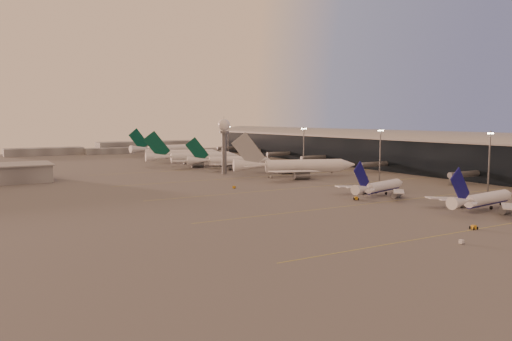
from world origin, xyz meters
TOP-DOWN VIEW (x-y plane):
  - ground at (0.00, 0.00)m, footprint 700.00×700.00m
  - taxiway_markings at (30.00, 56.00)m, footprint 180.00×185.25m
  - terminal at (107.88, 110.09)m, footprint 57.00×362.00m
  - radar_tower at (5.00, 120.00)m, footprint 6.40×6.40m
  - mast_a at (58.00, 0.00)m, footprint 3.60×0.56m
  - mast_b at (55.00, 55.00)m, footprint 3.60×0.56m
  - mast_c at (50.00, 110.00)m, footprint 3.60×0.56m
  - mast_d at (48.00, 200.00)m, footprint 3.60×0.56m
  - distant_horizon at (2.62, 325.14)m, footprint 165.00×37.50m
  - narrowbody_near at (29.55, -18.35)m, footprint 38.19×30.31m
  - narrowbody_mid at (22.97, 21.48)m, footprint 35.85×28.18m
  - widebody_white at (31.78, 91.01)m, footprint 63.16×49.79m
  - greentail_a at (22.06, 146.59)m, footprint 51.65×41.27m
  - greentail_b at (10.08, 173.03)m, footprint 60.93×48.81m
  - greentail_c at (20.30, 215.32)m, footprint 52.95×42.02m
  - greentail_d at (25.26, 267.45)m, footprint 61.53×49.37m
  - gsv_truck_a at (-13.23, -43.46)m, footprint 5.25×2.37m
  - gsv_tug_near at (2.61, -34.81)m, footprint 2.62×3.92m
  - gsv_catering_a at (48.88, -9.24)m, footprint 5.47×3.02m
  - gsv_tug_mid at (8.13, 18.27)m, footprint 4.53×3.88m
  - gsv_truck_b at (43.61, 34.03)m, footprint 6.35×4.48m
  - gsv_truck_c at (-15.96, 67.94)m, footprint 5.65×4.26m
  - gsv_catering_b at (59.63, 68.79)m, footprint 4.92×2.57m
  - gsv_tug_far at (16.64, 91.60)m, footprint 4.02×4.52m
  - gsv_tug_hangar at (45.03, 158.39)m, footprint 4.25×2.84m

SIDE VIEW (x-z plane):
  - ground at x=0.00m, z-range 0.00..0.00m
  - taxiway_markings at x=30.00m, z-range 0.00..0.02m
  - gsv_tug_near at x=2.61m, z-range 0.02..1.07m
  - gsv_tug_far at x=16.64m, z-range 0.02..1.13m
  - gsv_tug_mid at x=8.13m, z-range 0.02..1.13m
  - gsv_tug_hangar at x=45.03m, z-range 0.02..1.16m
  - gsv_truck_a at x=-13.23m, z-range 0.02..2.07m
  - gsv_truck_c at x=-15.96m, z-range 0.02..2.19m
  - gsv_truck_b at x=43.61m, z-range 0.02..2.45m
  - gsv_catering_b at x=59.63m, z-range 0.00..3.92m
  - gsv_catering_a at x=48.88m, z-range 0.00..4.28m
  - narrowbody_mid at x=22.97m, z-range -4.28..10.11m
  - narrowbody_near at x=29.55m, z-range -4.45..10.50m
  - greentail_a at x=22.06m, z-range -6.15..12.87m
  - greentail_c at x=20.30m, z-range -6.49..13.59m
  - distant_horizon at x=2.62m, z-range -0.61..8.39m
  - greentail_b at x=10.08m, z-range -7.21..15.08m
  - greentail_d at x=25.26m, z-range -7.25..15.18m
  - widebody_white at x=31.78m, z-range -7.54..15.54m
  - terminal at x=107.88m, z-range -1.00..22.04m
  - mast_a at x=58.00m, z-range 1.24..26.24m
  - mast_b at x=55.00m, z-range 1.24..26.24m
  - mast_c at x=50.00m, z-range 1.24..26.24m
  - mast_d at x=48.00m, z-range 1.24..26.24m
  - radar_tower at x=5.00m, z-range 5.40..36.50m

